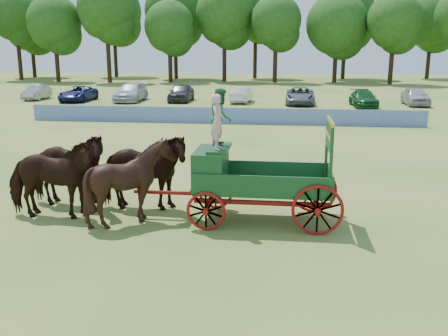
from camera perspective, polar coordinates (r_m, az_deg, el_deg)
ground at (r=15.45m, az=-5.15°, el=-4.92°), size 160.00×160.00×0.00m
horse_lead_left at (r=15.23m, az=-19.21°, el=-1.21°), size 2.89×1.42×2.40m
horse_lead_right at (r=16.19m, az=-17.52°, el=-0.22°), size 2.96×1.58×2.40m
horse_wheel_left at (r=14.34m, az=-10.56°, el=-1.55°), size 2.29×2.07×2.40m
horse_wheel_right at (r=15.36m, az=-9.34°, el=-0.49°), size 2.92×1.47×2.40m
farm_dray at (r=14.20m, az=1.50°, el=0.46°), size 6.00×2.00×3.78m
sponsor_banner at (r=32.86m, az=-0.27°, el=6.02°), size 26.00×0.08×1.05m
parked_cars at (r=44.84m, az=3.27°, el=8.34°), size 53.42×6.98×1.62m
treeline at (r=75.39m, az=0.23°, el=17.06°), size 91.72×24.23×15.03m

